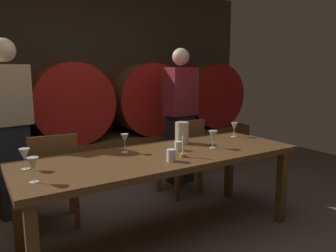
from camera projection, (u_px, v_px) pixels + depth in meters
back_wall at (54, 76)px, 4.50m from camera, size 6.37×0.24×2.66m
barrel_shelf at (69, 159)px, 4.23m from camera, size 5.73×0.90×0.52m
wine_barrel_center at (67, 102)px, 4.11m from camera, size 1.01×0.82×1.01m
wine_barrel_right at (142, 98)px, 4.67m from camera, size 1.01×0.82×1.01m
wine_barrel_far_right at (204, 95)px, 5.26m from camera, size 1.01×0.82×1.01m
dining_table at (162, 162)px, 2.66m from camera, size 2.33×0.83×0.73m
chair_left at (54, 176)px, 2.84m from camera, size 0.45×0.45×0.88m
chair_right at (184, 154)px, 3.61m from camera, size 0.43×0.43×0.88m
guest_left at (10, 128)px, 3.03m from camera, size 0.42×0.31×1.71m
guest_right at (181, 115)px, 3.98m from camera, size 0.40×0.28×1.68m
candle_center at (183, 151)px, 2.55m from camera, size 0.05×0.05×0.19m
pitcher at (182, 133)px, 3.02m from camera, size 0.13×0.13×0.20m
wine_glass_far_left at (25, 155)px, 2.22m from camera, size 0.07×0.07×0.15m
wine_glass_left at (33, 165)px, 1.96m from camera, size 0.07×0.07×0.16m
wine_glass_center at (125, 139)px, 2.68m from camera, size 0.06×0.06×0.16m
wine_glass_right at (213, 136)px, 2.84m from camera, size 0.08×0.08×0.16m
wine_glass_far_right at (234, 127)px, 3.32m from camera, size 0.07×0.07×0.15m
cup_left at (171, 155)px, 2.43m from camera, size 0.07×0.07×0.09m
cup_right at (178, 146)px, 2.76m from camera, size 0.06×0.06×0.08m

